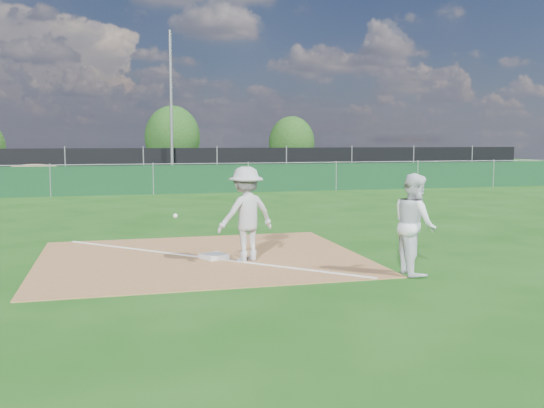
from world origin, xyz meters
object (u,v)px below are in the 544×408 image
(play_at_first, at_px, (246,214))
(runner, at_px, (415,224))
(first_base, at_px, (214,256))
(car_right, at_px, (219,165))
(car_mid, at_px, (93,167))
(tree_right, at_px, (292,143))
(car_left, at_px, (50,164))
(tree_mid, at_px, (173,138))
(light_pole, at_px, (171,107))

(play_at_first, bearing_deg, runner, -34.74)
(first_base, xyz_separation_m, play_at_first, (0.54, -0.34, 0.82))
(first_base, relative_size, car_right, 0.09)
(runner, relative_size, car_mid, 0.42)
(car_right, distance_m, tree_right, 8.70)
(car_mid, bearing_deg, car_left, 68.55)
(car_left, height_order, tree_mid, tree_mid)
(runner, relative_size, car_left, 0.36)
(first_base, distance_m, tree_right, 33.64)
(car_left, bearing_deg, first_base, -166.13)
(light_pole, xyz_separation_m, tree_mid, (1.09, 10.98, -1.59))
(runner, bearing_deg, first_base, 61.41)
(car_left, bearing_deg, light_pole, -125.86)
(first_base, height_order, tree_right, tree_right)
(light_pole, xyz_separation_m, car_mid, (-4.24, 3.91, -3.32))
(car_left, relative_size, tree_right, 1.20)
(car_left, bearing_deg, play_at_first, -165.17)
(car_mid, height_order, tree_right, tree_right)
(play_at_first, bearing_deg, tree_right, 72.03)
(tree_mid, distance_m, tree_right, 8.65)
(runner, distance_m, car_right, 28.11)
(car_mid, bearing_deg, play_at_first, -164.01)
(tree_right, bearing_deg, runner, -103.17)
(play_at_first, bearing_deg, car_left, 102.20)
(tree_right, bearing_deg, car_mid, -156.81)
(runner, distance_m, car_left, 30.47)
(play_at_first, relative_size, tree_right, 0.50)
(first_base, bearing_deg, car_mid, 96.52)
(light_pole, bearing_deg, car_right, 51.58)
(car_mid, bearing_deg, tree_mid, -28.60)
(light_pole, relative_size, tree_right, 2.01)
(first_base, relative_size, tree_mid, 0.09)
(tree_mid, xyz_separation_m, tree_right, (8.57, -1.12, -0.36))
(runner, distance_m, car_mid, 28.49)
(tree_right, bearing_deg, play_at_first, -107.97)
(tree_mid, bearing_deg, car_right, -72.37)
(light_pole, height_order, tree_right, light_pole)
(light_pole, relative_size, play_at_first, 4.03)
(first_base, height_order, play_at_first, play_at_first)
(car_mid, xyz_separation_m, car_right, (7.51, 0.21, -0.00))
(play_at_first, relative_size, car_mid, 0.49)
(play_at_first, xyz_separation_m, car_mid, (-3.49, 26.13, -0.21))
(tree_right, bearing_deg, tree_mid, 172.57)
(car_left, height_order, car_right, car_left)
(light_pole, height_order, car_right, light_pole)
(car_left, height_order, tree_right, tree_right)
(light_pole, distance_m, tree_right, 13.94)
(car_right, bearing_deg, tree_mid, 36.70)
(runner, relative_size, tree_right, 0.43)
(car_right, bearing_deg, runner, -164.03)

